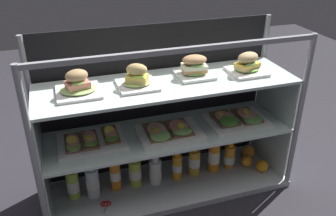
# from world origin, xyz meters

# --- Properties ---
(ground_plane) EXTENTS (6.00, 6.00, 0.02)m
(ground_plane) POSITION_xyz_m (0.00, 0.00, -0.01)
(ground_plane) COLOR #29272D
(ground_plane) RESTS_ON ground
(case_base_deck) EXTENTS (1.37, 0.43, 0.03)m
(case_base_deck) POSITION_xyz_m (0.00, 0.00, 0.02)
(case_base_deck) COLOR #B8C0C2
(case_base_deck) RESTS_ON ground
(case_frame) EXTENTS (1.37, 0.43, 0.92)m
(case_frame) POSITION_xyz_m (0.00, 0.14, 0.50)
(case_frame) COLOR gray
(case_frame) RESTS_ON ground
(riser_lower_tier) EXTENTS (1.31, 0.37, 0.33)m
(riser_lower_tier) POSITION_xyz_m (0.00, 0.00, 0.20)
(riser_lower_tier) COLOR silver
(riser_lower_tier) RESTS_ON case_base_deck
(shelf_lower_glass) EXTENTS (1.33, 0.39, 0.01)m
(shelf_lower_glass) POSITION_xyz_m (0.00, 0.00, 0.37)
(shelf_lower_glass) COLOR silver
(shelf_lower_glass) RESTS_ON riser_lower_tier
(riser_upper_tier) EXTENTS (1.31, 0.37, 0.28)m
(riser_upper_tier) POSITION_xyz_m (0.00, 0.00, 0.52)
(riser_upper_tier) COLOR silver
(riser_upper_tier) RESTS_ON shelf_lower_glass
(shelf_upper_glass) EXTENTS (1.33, 0.39, 0.01)m
(shelf_upper_glass) POSITION_xyz_m (0.00, 0.00, 0.66)
(shelf_upper_glass) COLOR silver
(shelf_upper_glass) RESTS_ON riser_upper_tier
(plated_roll_sandwich_near_right_corner) EXTENTS (0.21, 0.21, 0.12)m
(plated_roll_sandwich_near_right_corner) POSITION_xyz_m (-0.44, 0.01, 0.71)
(plated_roll_sandwich_near_right_corner) COLOR white
(plated_roll_sandwich_near_right_corner) RESTS_ON shelf_upper_glass
(plated_roll_sandwich_far_left) EXTENTS (0.19, 0.19, 0.12)m
(plated_roll_sandwich_far_left) POSITION_xyz_m (-0.16, -0.00, 0.71)
(plated_roll_sandwich_far_left) COLOR white
(plated_roll_sandwich_far_left) RESTS_ON shelf_upper_glass
(plated_roll_sandwich_mid_left) EXTENTS (0.18, 0.18, 0.12)m
(plated_roll_sandwich_mid_left) POSITION_xyz_m (0.16, 0.04, 0.72)
(plated_roll_sandwich_mid_left) COLOR white
(plated_roll_sandwich_mid_left) RESTS_ON shelf_upper_glass
(plated_roll_sandwich_far_right) EXTENTS (0.18, 0.18, 0.12)m
(plated_roll_sandwich_far_right) POSITION_xyz_m (0.44, -0.01, 0.71)
(plated_roll_sandwich_far_right) COLOR white
(plated_roll_sandwich_far_right) RESTS_ON shelf_upper_glass
(open_sandwich_tray_mid_left) EXTENTS (0.34, 0.25, 0.06)m
(open_sandwich_tray_mid_left) POSITION_xyz_m (-0.41, 0.01, 0.40)
(open_sandwich_tray_mid_left) COLOR white
(open_sandwich_tray_mid_left) RESTS_ON shelf_lower_glass
(open_sandwich_tray_far_left) EXTENTS (0.34, 0.25, 0.06)m
(open_sandwich_tray_far_left) POSITION_xyz_m (-0.01, -0.03, 0.40)
(open_sandwich_tray_far_left) COLOR white
(open_sandwich_tray_far_left) RESTS_ON shelf_lower_glass
(open_sandwich_tray_near_right_corner) EXTENTS (0.34, 0.25, 0.06)m
(open_sandwich_tray_near_right_corner) POSITION_xyz_m (0.41, -0.01, 0.40)
(open_sandwich_tray_near_right_corner) COLOR white
(open_sandwich_tray_near_right_corner) RESTS_ON shelf_lower_glass
(juice_bottle_front_left_end) EXTENTS (0.07, 0.07, 0.23)m
(juice_bottle_front_left_end) POSITION_xyz_m (-0.53, 0.04, 0.12)
(juice_bottle_front_left_end) COLOR #B6D44B
(juice_bottle_front_left_end) RESTS_ON case_base_deck
(juice_bottle_front_second) EXTENTS (0.07, 0.07, 0.22)m
(juice_bottle_front_second) POSITION_xyz_m (-0.43, 0.02, 0.13)
(juice_bottle_front_second) COLOR white
(juice_bottle_front_second) RESTS_ON case_base_deck
(juice_bottle_front_right_end) EXTENTS (0.06, 0.06, 0.24)m
(juice_bottle_front_right_end) POSITION_xyz_m (-0.30, 0.04, 0.14)
(juice_bottle_front_right_end) COLOR orange
(juice_bottle_front_right_end) RESTS_ON case_base_deck
(juice_bottle_front_fourth) EXTENTS (0.07, 0.07, 0.20)m
(juice_bottle_front_fourth) POSITION_xyz_m (-0.18, 0.05, 0.12)
(juice_bottle_front_fourth) COLOR #C1D443
(juice_bottle_front_fourth) RESTS_ON case_base_deck
(juice_bottle_back_right) EXTENTS (0.07, 0.07, 0.20)m
(juice_bottle_back_right) POSITION_xyz_m (-0.07, 0.02, 0.11)
(juice_bottle_back_right) COLOR white
(juice_bottle_back_right) RESTS_ON case_base_deck
(juice_bottle_back_left) EXTENTS (0.06, 0.06, 0.22)m
(juice_bottle_back_left) POSITION_xyz_m (0.06, 0.02, 0.12)
(juice_bottle_back_left) COLOR orange
(juice_bottle_back_left) RESTS_ON case_base_deck
(juice_bottle_near_post) EXTENTS (0.07, 0.07, 0.22)m
(juice_bottle_near_post) POSITION_xyz_m (0.17, 0.03, 0.12)
(juice_bottle_near_post) COLOR gold
(juice_bottle_near_post) RESTS_ON case_base_deck
(juice_bottle_front_middle) EXTENTS (0.07, 0.07, 0.24)m
(juice_bottle_front_middle) POSITION_xyz_m (0.30, 0.03, 0.14)
(juice_bottle_front_middle) COLOR orange
(juice_bottle_front_middle) RESTS_ON case_base_deck
(juice_bottle_tucked_behind) EXTENTS (0.07, 0.07, 0.19)m
(juice_bottle_tucked_behind) POSITION_xyz_m (0.41, 0.03, 0.11)
(juice_bottle_tucked_behind) COLOR orange
(juice_bottle_tucked_behind) RESTS_ON case_base_deck
(orange_fruit_beside_bottles) EXTENTS (0.07, 0.07, 0.07)m
(orange_fruit_beside_bottles) POSITION_xyz_m (0.52, 0.00, 0.07)
(orange_fruit_beside_bottles) COLOR orange
(orange_fruit_beside_bottles) RESTS_ON case_base_deck
(orange_fruit_near_left_post) EXTENTS (0.07, 0.07, 0.07)m
(orange_fruit_near_left_post) POSITION_xyz_m (0.58, -0.07, 0.07)
(orange_fruit_near_left_post) COLOR orange
(orange_fruit_near_left_post) RESTS_ON case_base_deck
(orange_fruit_rolled_forward) EXTENTS (0.08, 0.08, 0.08)m
(orange_fruit_rolled_forward) POSITION_xyz_m (0.57, 0.08, 0.08)
(orange_fruit_rolled_forward) COLOR orange
(orange_fruit_rolled_forward) RESTS_ON case_base_deck
(kitchen_scissors) EXTENTS (0.09, 0.16, 0.01)m
(kitchen_scissors) POSITION_xyz_m (-0.38, -0.09, 0.04)
(kitchen_scissors) COLOR silver
(kitchen_scissors) RESTS_ON case_base_deck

